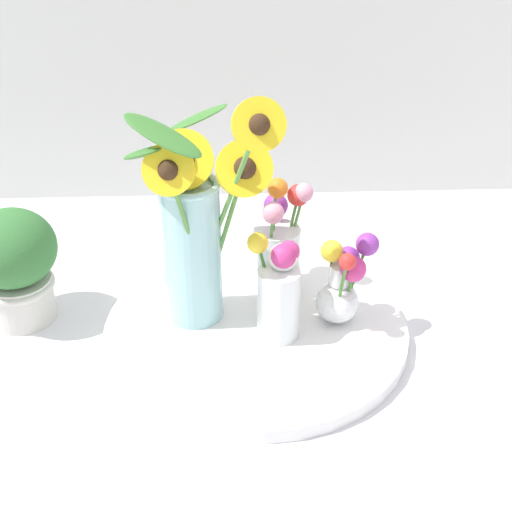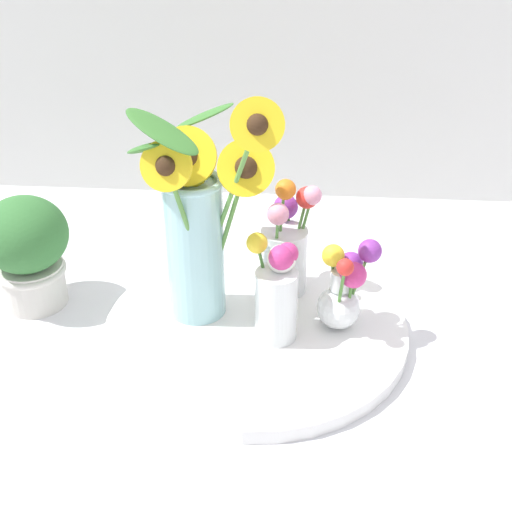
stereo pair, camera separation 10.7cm
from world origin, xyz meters
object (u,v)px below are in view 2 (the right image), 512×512
(serving_tray, at_px, (256,329))
(mason_jar_sunflowers, at_px, (195,224))
(vase_bulb_right, at_px, (344,289))
(vase_small_center, at_px, (277,290))
(vase_small_back, at_px, (286,246))
(potted_plant, at_px, (27,248))

(serving_tray, bearing_deg, mason_jar_sunflowers, 164.98)
(mason_jar_sunflowers, bearing_deg, vase_bulb_right, -5.51)
(vase_small_center, bearing_deg, vase_bulb_right, 16.96)
(mason_jar_sunflowers, relative_size, vase_bulb_right, 2.54)
(vase_small_center, relative_size, vase_small_back, 0.83)
(mason_jar_sunflowers, xyz_separation_m, vase_bulb_right, (0.23, -0.02, -0.09))
(vase_small_back, distance_m, potted_plant, 0.43)
(vase_bulb_right, distance_m, potted_plant, 0.52)
(serving_tray, bearing_deg, vase_bulb_right, 1.33)
(serving_tray, bearing_deg, potted_plant, 170.50)
(vase_bulb_right, bearing_deg, vase_small_center, -163.04)
(vase_bulb_right, distance_m, vase_small_back, 0.14)
(serving_tray, relative_size, vase_small_back, 2.40)
(vase_small_center, xyz_separation_m, potted_plant, (-0.42, 0.09, 0.00))
(mason_jar_sunflowers, xyz_separation_m, potted_plant, (-0.29, 0.04, -0.08))
(mason_jar_sunflowers, bearing_deg, vase_small_back, 30.27)
(potted_plant, bearing_deg, mason_jar_sunflowers, -7.65)
(serving_tray, height_order, vase_small_back, vase_small_back)
(vase_small_center, bearing_deg, vase_small_back, 86.32)
(vase_bulb_right, height_order, potted_plant, potted_plant)
(vase_small_back, relative_size, potted_plant, 1.02)
(vase_small_center, distance_m, potted_plant, 0.43)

